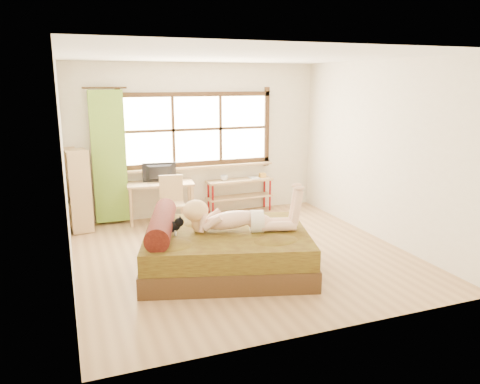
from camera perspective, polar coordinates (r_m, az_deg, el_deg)
name	(u,v)px	position (r m, az deg, el deg)	size (l,w,h in m)	color
floor	(242,254)	(6.67, 0.23, -7.57)	(4.50, 4.50, 0.00)	#9E754C
ceiling	(242,56)	(6.24, 0.25, 16.27)	(4.50, 4.50, 0.00)	white
wall_back	(197,140)	(8.44, -5.25, 6.28)	(4.50, 4.50, 0.00)	silver
wall_front	(330,198)	(4.33, 10.91, -0.71)	(4.50, 4.50, 0.00)	silver
wall_left	(65,171)	(5.91, -20.60, 2.43)	(4.50, 4.50, 0.00)	silver
wall_right	(381,151)	(7.41, 16.77, 4.78)	(4.50, 4.50, 0.00)	silver
window	(197,132)	(8.39, -5.22, 7.33)	(2.80, 0.16, 1.46)	#FFEDBF
curtain	(109,157)	(8.07, -15.67, 4.08)	(0.55, 0.10, 2.20)	#4D8223
bed	(222,249)	(6.07, -2.15, -6.92)	(2.46, 2.18, 0.79)	#352510
woman	(239,207)	(5.90, -0.16, -1.86)	(1.46, 0.42, 0.63)	#E1AF91
kitten	(169,225)	(5.86, -8.69, -4.03)	(0.31, 0.13, 0.25)	black
desk	(161,188)	(8.11, -9.64, 0.49)	(1.17, 0.65, 0.69)	tan
monitor	(160,173)	(8.10, -9.78, 2.34)	(0.57, 0.08, 0.33)	black
chair	(172,199)	(7.80, -8.28, -0.86)	(0.44, 0.44, 0.87)	tan
pipe_shelf	(240,188)	(8.65, 0.03, 0.49)	(1.25, 0.35, 0.70)	tan
cup	(224,178)	(8.50, -1.94, 1.74)	(0.13, 0.13, 0.10)	gray
book	(250,178)	(8.68, 1.18, 1.71)	(0.17, 0.23, 0.02)	gray
bookshelf	(78,189)	(8.00, -19.14, 0.30)	(0.40, 0.62, 1.33)	tan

